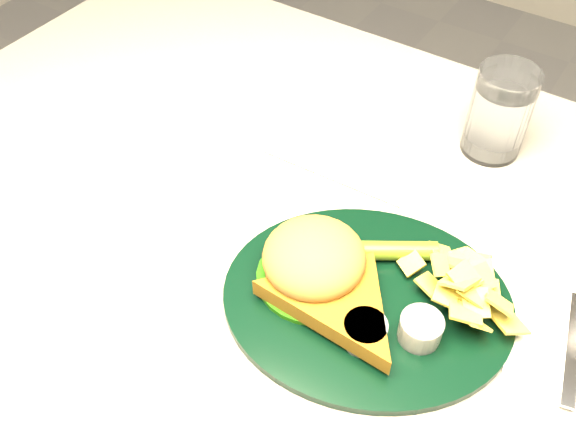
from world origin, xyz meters
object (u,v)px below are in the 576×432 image
at_px(table, 311,390).
at_px(dinner_plate, 369,283).
at_px(fork_napkin, 576,340).
at_px(water_glass, 500,112).

distance_m(table, dinner_plate, 0.42).
xyz_separation_m(dinner_plate, fork_napkin, (0.19, 0.07, -0.03)).
bearing_deg(table, water_glass, 65.96).
height_order(table, dinner_plate, dinner_plate).
bearing_deg(water_glass, fork_napkin, -52.29).
height_order(table, water_glass, water_glass).
bearing_deg(table, dinner_plate, -31.74).
relative_size(table, fork_napkin, 6.91).
distance_m(table, fork_napkin, 0.48).
relative_size(dinner_plate, fork_napkin, 1.71).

